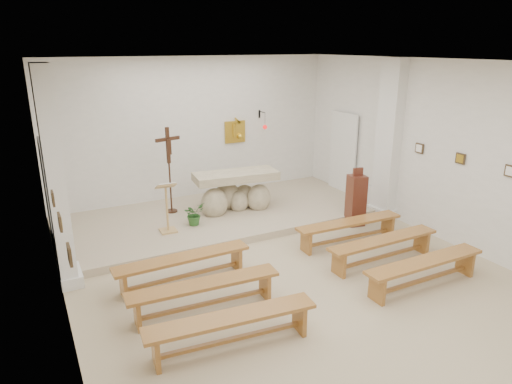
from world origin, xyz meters
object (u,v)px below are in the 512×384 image
bench_left_front (183,263)px  bench_left_third (232,324)px  bench_right_third (425,267)px  bench_left_second (204,290)px  altar (235,194)px  bench_right_front (349,227)px  donation_pedestal (356,200)px  lectern (167,207)px  bench_right_second (383,245)px  crucifix_stand (169,164)px

bench_left_front → bench_left_third: (0.00, -1.91, 0.00)m
bench_right_third → bench_left_second: bearing=164.4°
altar → bench_right_third: altar is taller
bench_left_second → bench_right_front: bearing=19.2°
altar → donation_pedestal: (2.08, -1.70, 0.04)m
bench_left_front → bench_left_third: size_ratio=0.99×
donation_pedestal → bench_right_front: (-0.76, -0.74, -0.21)m
lectern → bench_left_front: lectern is taller
altar → bench_right_third: 4.54m
altar → bench_left_second: (-2.07, -3.39, -0.16)m
lectern → bench_right_front: lectern is taller
bench_left_second → bench_right_third: 3.52m
lectern → bench_left_third: (-0.32, -3.77, -0.32)m
bench_left_front → bench_right_third: size_ratio=1.00×
bench_left_third → bench_right_second: bearing=21.3°
bench_left_front → lectern: bearing=79.1°
altar → bench_right_front: bearing=-55.5°
crucifix_stand → altar: bearing=-34.7°
crucifix_stand → donation_pedestal: bearing=-46.7°
altar → bench_left_second: altar is taller
bench_right_front → bench_right_second: (0.00, -0.95, 0.00)m
crucifix_stand → bench_right_third: 5.61m
bench_left_front → donation_pedestal: bearing=9.0°
altar → bench_right_second: 3.64m
lectern → donation_pedestal: donation_pedestal is taller
lectern → crucifix_stand: size_ratio=0.56×
altar → bench_right_second: bearing=-62.6°
bench_right_second → altar: bearing=110.7°
crucifix_stand → bench_left_front: 3.17m
crucifix_stand → bench_right_second: (2.66, -3.90, -0.90)m
bench_right_second → bench_right_third: same height
bench_left_second → bench_right_second: (3.39, 0.00, 0.00)m
altar → lectern: 1.85m
crucifix_stand → donation_pedestal: 4.12m
donation_pedestal → bench_right_third: size_ratio=0.57×
bench_left_front → bench_left_second: (0.00, -0.95, 0.00)m
donation_pedestal → altar: bearing=151.3°
bench_right_front → bench_right_third: (0.00, -1.91, 0.00)m
donation_pedestal → bench_right_front: 1.08m
bench_left_front → bench_left_second: same height
crucifix_stand → bench_left_second: crucifix_stand is taller
bench_left_front → bench_right_front: size_ratio=1.00×
donation_pedestal → bench_right_front: size_ratio=0.56×
bench_left_second → bench_right_second: size_ratio=1.01×
bench_left_second → bench_right_third: bearing=-12.2°
crucifix_stand → bench_right_second: crucifix_stand is taller
donation_pedestal → bench_right_second: (-0.76, -1.70, -0.21)m
lectern → bench_left_second: 2.85m
bench_left_second → altar: bearing=62.1°
bench_left_third → bench_right_third: 3.39m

